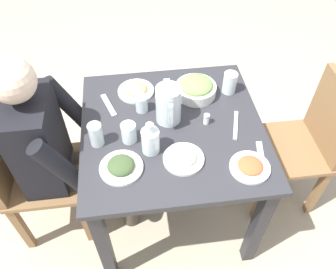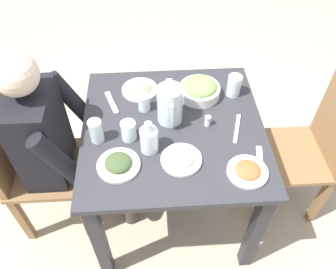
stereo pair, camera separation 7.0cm
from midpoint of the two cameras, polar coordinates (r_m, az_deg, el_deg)
The scene contains 20 objects.
ground_plane at distance 2.20m, azimuth -0.38°, elevation -11.66°, with size 8.00×8.00×0.00m, color tan.
dining_table at distance 1.72m, azimuth -0.47°, elevation -1.56°, with size 0.86×0.86×0.72m.
chair_near at distance 1.91m, azimuth -23.42°, elevation -5.55°, with size 0.40×0.40×0.86m.
chair_far at distance 2.02m, azimuth 21.02°, elevation -0.97°, with size 0.40×0.40×0.86m.
diner_near at distance 1.75m, azimuth -18.53°, elevation -2.24°, with size 0.48×0.53×1.15m.
water_pitcher at distance 1.59m, azimuth -1.20°, elevation 5.01°, with size 0.16×0.12×0.19m.
salad_bowl at distance 1.76m, azimuth 3.53°, elevation 7.76°, with size 0.21×0.21×0.09m.
plate_dolmas at distance 1.47m, azimuth -9.20°, elevation -5.29°, with size 0.19×0.19×0.05m.
plate_rice_curry at distance 1.48m, azimuth 12.21°, elevation -5.27°, with size 0.17×0.17×0.04m.
plate_fries at distance 1.80m, azimuth -6.52°, elevation 7.42°, with size 0.19×0.19×0.05m.
plate_yoghurt at distance 1.48m, azimuth 1.26°, elevation -3.90°, with size 0.18×0.18×0.05m.
water_glass_near_left at distance 1.55m, azimuth -13.21°, elevation -0.03°, with size 0.06×0.06×0.11m, color silver.
water_glass_by_pitcher at distance 1.68m, azimuth -5.64°, elevation 5.14°, with size 0.06×0.06×0.09m, color silver.
water_glass_near_right at distance 1.79m, azimuth 9.14°, elevation 8.50°, with size 0.07×0.07×0.11m, color silver.
water_glass_far_right at distance 1.54m, azimuth -7.85°, elevation 0.29°, with size 0.07×0.07×0.10m, color silver.
oil_carafe at distance 1.49m, azimuth -4.29°, elevation -1.22°, with size 0.08×0.08×0.16m.
salt_shaker at distance 1.62m, azimuth 5.20°, elevation 2.58°, with size 0.03×0.03×0.05m.
fork_near at distance 1.75m, azimuth -11.03°, elevation 4.81°, with size 0.17×0.03×0.01m, color silver.
knife_near at distance 1.65m, azimuth 10.03°, elevation 1.52°, with size 0.18×0.02×0.01m, color silver.
fork_far at distance 1.54m, azimuth 13.99°, elevation -3.64°, with size 0.17×0.03×0.01m, color silver.
Camera 1 is at (1.10, -0.16, 1.90)m, focal length 36.54 mm.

